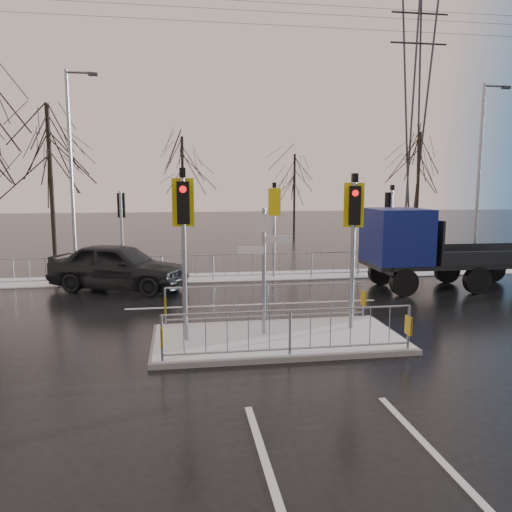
{
  "coord_description": "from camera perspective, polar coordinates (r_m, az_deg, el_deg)",
  "views": [
    {
      "loc": [
        -2.3,
        -11.48,
        3.76
      ],
      "look_at": [
        -0.19,
        2.13,
        1.8
      ],
      "focal_mm": 35.0,
      "sensor_mm": 36.0,
      "label": 1
    }
  ],
  "objects": [
    {
      "name": "tree_near_b",
      "position": [
        24.69,
        -22.54,
        10.71
      ],
      "size": [
        4.0,
        4.0,
        7.55
      ],
      "color": "black",
      "rests_on": "ground"
    },
    {
      "name": "tree_far_a",
      "position": [
        33.5,
        -8.4,
        9.84
      ],
      "size": [
        3.75,
        3.75,
        7.08
      ],
      "color": "black",
      "rests_on": "ground"
    },
    {
      "name": "flatbed_truck",
      "position": [
        18.86,
        18.17,
        1.0
      ],
      "size": [
        6.36,
        2.36,
        2.94
      ],
      "color": "black",
      "rests_on": "ground"
    },
    {
      "name": "tree_far_b",
      "position": [
        36.44,
        4.42,
        8.74
      ],
      "size": [
        3.25,
        3.25,
        6.14
      ],
      "color": "black",
      "rests_on": "ground"
    },
    {
      "name": "car_far_lane",
      "position": [
        18.64,
        -15.42,
        -1.16
      ],
      "size": [
        5.41,
        3.82,
        1.71
      ],
      "primitive_type": "imported",
      "rotation": [
        0.0,
        0.0,
        1.17
      ],
      "color": "black",
      "rests_on": "ground"
    },
    {
      "name": "lane_markings",
      "position": [
        11.99,
        2.76,
        -10.17
      ],
      "size": [
        8.0,
        11.38,
        0.01
      ],
      "color": "silver",
      "rests_on": "ground"
    },
    {
      "name": "street_lamp_left",
      "position": [
        21.4,
        -20.21,
        9.57
      ],
      "size": [
        1.25,
        0.18,
        8.2
      ],
      "color": "gray",
      "rests_on": "ground"
    },
    {
      "name": "pylon_wires",
      "position": [
        46.28,
        16.54,
        16.82
      ],
      "size": [
        70.0,
        2.38,
        19.97
      ],
      "color": "#2D3033",
      "rests_on": "ground"
    },
    {
      "name": "ground",
      "position": [
        12.3,
        2.44,
        -9.71
      ],
      "size": [
        120.0,
        120.0,
        0.0
      ],
      "primitive_type": "plane",
      "color": "black",
      "rests_on": "ground"
    },
    {
      "name": "traffic_island",
      "position": [
        12.2,
        2.39,
        -7.95
      ],
      "size": [
        6.0,
        3.04,
        4.15
      ],
      "color": "slate",
      "rests_on": "ground"
    },
    {
      "name": "tree_far_c",
      "position": [
        36.37,
        18.12,
        9.89
      ],
      "size": [
        4.0,
        4.0,
        7.55
      ],
      "color": "black",
      "rests_on": "ground"
    },
    {
      "name": "far_kerb_fixtures",
      "position": [
        19.94,
        -1.23,
        0.2
      ],
      "size": [
        18.0,
        0.65,
        3.83
      ],
      "color": "gray",
      "rests_on": "ground"
    },
    {
      "name": "street_lamp_right",
      "position": [
        23.78,
        24.3,
        8.91
      ],
      "size": [
        1.25,
        0.18,
        8.0
      ],
      "color": "gray",
      "rests_on": "ground"
    },
    {
      "name": "snow_verge",
      "position": [
        20.56,
        -2.23,
        -2.39
      ],
      "size": [
        30.0,
        2.0,
        0.04
      ],
      "primitive_type": "cube",
      "color": "white",
      "rests_on": "ground"
    }
  ]
}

